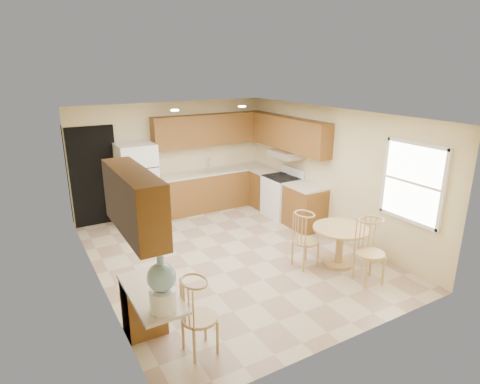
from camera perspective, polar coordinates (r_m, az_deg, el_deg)
floor at (r=7.29m, az=-1.12°, el=-8.96°), size 5.50×5.50×0.00m
ceiling at (r=6.56m, az=-1.25°, el=10.96°), size 4.50×5.50×0.02m
wall_back at (r=9.25m, az=-9.47°, el=4.81°), size 4.50×0.02×2.50m
wall_front at (r=4.76m, az=15.17°, el=-8.01°), size 4.50×0.02×2.50m
wall_left at (r=6.12m, az=-19.98°, el=-2.66°), size 0.02×5.50×2.50m
wall_right at (r=8.11m, az=12.90°, el=2.80°), size 0.02×5.50×2.50m
doorway at (r=8.84m, az=-20.01°, el=2.05°), size 0.90×0.02×2.10m
base_cab_back at (r=9.53m, az=-3.66°, el=0.32°), size 2.75×0.60×0.87m
counter_back at (r=9.40m, az=-3.72°, el=2.96°), size 2.75×0.63×0.04m
base_cab_right_a at (r=9.55m, az=3.72°, el=0.35°), size 0.60×0.59×0.87m
counter_right_a at (r=9.42m, az=3.78°, el=3.00°), size 0.63×0.59×0.04m
base_cab_right_b at (r=8.44m, az=9.19°, el=-2.18°), size 0.60×0.80×0.87m
counter_right_b at (r=8.30m, az=9.34°, el=0.77°), size 0.63×0.80×0.04m
upper_cab_back at (r=9.33m, az=-4.21°, el=8.86°), size 2.75×0.33×0.70m
upper_cab_right at (r=8.79m, az=7.00°, el=8.24°), size 0.33×2.42×0.70m
upper_cab_left at (r=4.48m, az=-14.85°, el=-1.35°), size 0.33×1.40×0.70m
sink at (r=9.39m, az=-3.85°, el=3.07°), size 0.78×0.44×0.01m
range_hood at (r=8.79m, az=6.57°, el=5.41°), size 0.50×0.76×0.14m
desk_pedestal at (r=5.39m, az=-13.52°, el=-15.50°), size 0.48×0.42×0.72m
desk_top at (r=4.87m, az=-12.50°, el=-13.87°), size 0.50×1.20×0.04m
window at (r=6.84m, az=23.37°, el=1.23°), size 0.06×1.12×1.30m
can_light_a at (r=7.44m, az=-9.26°, el=11.41°), size 0.14×0.14×0.02m
can_light_b at (r=8.05m, az=0.28°, el=12.08°), size 0.14×0.14×0.02m
refrigerator at (r=8.74m, az=-14.34°, el=1.11°), size 0.76×0.74×1.72m
stove at (r=9.00m, az=5.97°, el=-0.56°), size 0.65×0.76×1.09m
dining_table at (r=6.98m, az=14.03°, el=-6.71°), size 0.92×0.92×0.68m
chair_table_a at (r=6.70m, az=9.86°, el=-6.22°), size 0.42×0.54×0.96m
chair_table_b at (r=6.45m, az=18.74°, el=-7.52°), size 0.45×0.47×1.02m
chair_desk at (r=4.76m, az=-5.36°, el=-16.73°), size 0.42×0.54×0.95m
water_crock at (r=4.37m, az=-11.02°, el=-13.03°), size 0.31×0.31×0.64m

